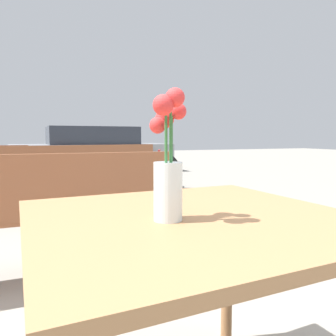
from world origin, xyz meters
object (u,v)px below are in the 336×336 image
table_front (191,247)px  flower_vase (168,170)px  bench_near (27,215)px  bicycle (136,170)px  bench_far (78,176)px  parked_car (92,150)px

table_front → flower_vase: 0.25m
flower_vase → bench_near: (-0.39, 1.34, -0.39)m
bicycle → bench_far: bearing=-126.2°
bench_near → bench_far: 2.02m
bench_near → bench_far: (0.53, 1.95, 0.01)m
bench_near → flower_vase: bearing=-73.7°
bench_far → parked_car: (0.93, 4.83, 0.10)m
table_front → flower_vase: (-0.09, -0.04, 0.23)m
bench_far → parked_car: parked_car is taller
bench_far → table_front: bearing=-90.9°
bench_near → parked_car: parked_car is taller
flower_vase → bench_far: 3.32m
bench_near → parked_car: bearing=77.8°
bench_near → parked_car: 6.93m
bench_near → bicycle: size_ratio=1.20×
parked_car → flower_vase: bearing=-97.5°
flower_vase → bench_far: bearing=87.6°
table_front → bicycle: bicycle is taller
table_front → parked_car: parked_car is taller
bench_far → bicycle: size_ratio=1.31×
flower_vase → bicycle: bearing=74.7°
flower_vase → bench_near: size_ratio=0.19×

